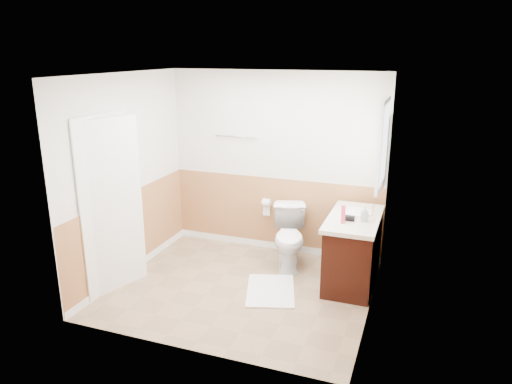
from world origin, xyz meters
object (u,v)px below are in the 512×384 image
at_px(toilet, 290,237).
at_px(bath_mat, 271,290).
at_px(vanity_cabinet, 353,252).
at_px(lotion_bottle, 343,214).
at_px(soap_dispenser, 365,214).

xyz_separation_m(toilet, bath_mat, (0.00, -0.78, -0.38)).
relative_size(toilet, vanity_cabinet, 0.71).
bearing_deg(toilet, bath_mat, -107.04).
relative_size(vanity_cabinet, lotion_bottle, 5.00).
bearing_deg(bath_mat, toilet, 90.00).
bearing_deg(soap_dispenser, toilet, 161.86).
bearing_deg(soap_dispenser, vanity_cabinet, 138.23).
bearing_deg(bath_mat, lotion_bottle, 21.57).
height_order(vanity_cabinet, soap_dispenser, soap_dispenser).
xyz_separation_m(toilet, lotion_bottle, (0.76, -0.48, 0.57)).
distance_m(bath_mat, lotion_bottle, 1.25).
relative_size(toilet, bath_mat, 0.97).
height_order(bath_mat, vanity_cabinet, vanity_cabinet).
bearing_deg(lotion_bottle, soap_dispenser, 36.32).
height_order(toilet, lotion_bottle, lotion_bottle).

